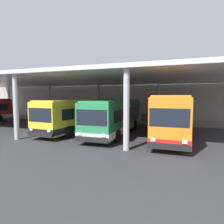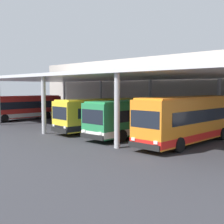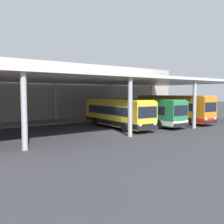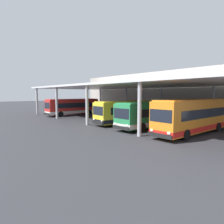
{
  "view_description": "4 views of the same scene",
  "coord_description": "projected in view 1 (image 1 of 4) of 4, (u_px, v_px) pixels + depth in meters",
  "views": [
    {
      "loc": [
        12.76,
        -14.62,
        3.5
      ],
      "look_at": [
        5.47,
        5.03,
        1.83
      ],
      "focal_mm": 31.53,
      "sensor_mm": 36.0,
      "label": 1
    },
    {
      "loc": [
        23.4,
        -17.45,
        4.22
      ],
      "look_at": [
        1.4,
        5.02,
        1.66
      ],
      "focal_mm": 47.53,
      "sensor_mm": 36.0,
      "label": 2
    },
    {
      "loc": [
        -14.33,
        -19.46,
        3.81
      ],
      "look_at": [
        1.42,
        2.17,
        1.85
      ],
      "focal_mm": 40.27,
      "sensor_mm": 36.0,
      "label": 3
    },
    {
      "loc": [
        22.25,
        -16.91,
        4.11
      ],
      "look_at": [
        -1.35,
        2.94,
        1.34
      ],
      "focal_mm": 32.07,
      "sensor_mm": 36.0,
      "label": 4
    }
  ],
  "objects": [
    {
      "name": "ground_plane",
      "position": [
        39.0,
        134.0,
        18.37
      ],
      "size": [
        200.0,
        200.0,
        0.0
      ],
      "primitive_type": "plane",
      "color": "#333338"
    },
    {
      "name": "platform_kerb",
      "position": [
        93.0,
        119.0,
        29.34
      ],
      "size": [
        42.0,
        4.5,
        0.18
      ],
      "primitive_type": "cube",
      "color": "gray",
      "rests_on": "ground"
    },
    {
      "name": "station_building_facade",
      "position": [
        102.0,
        92.0,
        32.06
      ],
      "size": [
        48.0,
        1.6,
        8.38
      ],
      "primitive_type": "cube",
      "color": "#ADA399",
      "rests_on": "ground"
    },
    {
      "name": "canopy_shelter",
      "position": [
        70.0,
        81.0,
        23.09
      ],
      "size": [
        40.0,
        17.0,
        5.55
      ],
      "color": "silver",
      "rests_on": "ground"
    },
    {
      "name": "bus_second_bay",
      "position": [
        78.0,
        115.0,
        19.95
      ],
      "size": [
        3.19,
        10.67,
        3.17
      ],
      "color": "yellow",
      "rests_on": "ground"
    },
    {
      "name": "bus_middle_bay",
      "position": [
        115.0,
        116.0,
        18.3
      ],
      "size": [
        2.88,
        10.58,
        3.17
      ],
      "color": "#28844C",
      "rests_on": "ground"
    },
    {
      "name": "bus_far_bay",
      "position": [
        174.0,
        116.0,
        16.69
      ],
      "size": [
        2.76,
        11.34,
        3.57
      ],
      "color": "orange",
      "rests_on": "ground"
    },
    {
      "name": "bench_waiting",
      "position": [
        148.0,
        117.0,
        26.56
      ],
      "size": [
        1.8,
        0.45,
        0.92
      ],
      "color": "#4C515B",
      "rests_on": "platform_kerb"
    },
    {
      "name": "banner_sign",
      "position": [
        128.0,
        108.0,
        26.52
      ],
      "size": [
        0.7,
        0.12,
        3.2
      ],
      "color": "#B2B2B7",
      "rests_on": "platform_kerb"
    }
  ]
}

